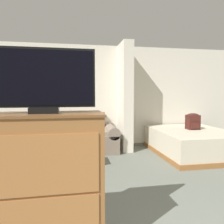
# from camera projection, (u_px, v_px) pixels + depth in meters

# --- Properties ---
(wall_back) EXTENTS (6.98, 0.16, 2.60)m
(wall_back) POSITION_uv_depth(u_px,v_px,m) (122.00, 97.00, 5.76)
(wall_back) COLOR silver
(wall_back) RESTS_ON ground_plane
(wall_partition_pillar) EXTENTS (0.24, 0.73, 2.60)m
(wall_partition_pillar) POSITION_uv_depth(u_px,v_px,m) (125.00, 97.00, 5.34)
(wall_partition_pillar) COLOR silver
(wall_partition_pillar) RESTS_ON ground_plane
(couch) EXTENTS (1.89, 0.84, 0.92)m
(couch) POSITION_uv_depth(u_px,v_px,m) (78.00, 138.00, 5.16)
(couch) COLOR gray
(couch) RESTS_ON ground_plane
(coffee_table) EXTENTS (0.59, 0.47, 0.43)m
(coffee_table) POSITION_uv_depth(u_px,v_px,m) (77.00, 147.00, 4.11)
(coffee_table) COLOR #996033
(coffee_table) RESTS_ON ground_plane
(side_table) EXTENTS (0.37, 0.37, 0.59)m
(side_table) POSITION_uv_depth(u_px,v_px,m) (31.00, 135.00, 4.90)
(side_table) COLOR #996033
(side_table) RESTS_ON ground_plane
(table_lamp) EXTENTS (0.36, 0.36, 0.48)m
(table_lamp) POSITION_uv_depth(u_px,v_px,m) (30.00, 115.00, 4.86)
(table_lamp) COLOR tan
(table_lamp) RESTS_ON side_table
(tv_dresser) EXTENTS (0.99, 0.50, 1.21)m
(tv_dresser) POSITION_uv_depth(u_px,v_px,m) (46.00, 182.00, 1.90)
(tv_dresser) COLOR #996033
(tv_dresser) RESTS_ON ground_plane
(tv) EXTENTS (0.86, 0.16, 0.55)m
(tv) POSITION_uv_depth(u_px,v_px,m) (44.00, 81.00, 1.83)
(tv) COLOR black
(tv) RESTS_ON tv_dresser
(bed) EXTENTS (1.64, 2.01, 0.55)m
(bed) POSITION_uv_depth(u_px,v_px,m) (192.00, 142.00, 5.01)
(bed) COLOR #996033
(bed) RESTS_ON ground_plane
(backpack) EXTENTS (0.28, 0.24, 0.38)m
(backpack) POSITION_uv_depth(u_px,v_px,m) (193.00, 121.00, 5.09)
(backpack) COLOR #471E19
(backpack) RESTS_ON bed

